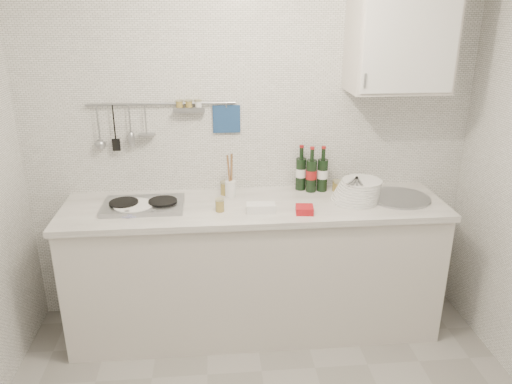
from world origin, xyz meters
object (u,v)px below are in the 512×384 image
(plate_stack_hob, at_px, (133,207))
(wine_bottles, at_px, (312,169))
(wall_cabinet, at_px, (401,33))
(plate_stack_sink, at_px, (358,191))
(utensil_crock, at_px, (230,187))

(plate_stack_hob, relative_size, wine_bottles, 0.84)
(wall_cabinet, xyz_separation_m, plate_stack_hob, (-1.66, -0.16, -1.01))
(wine_bottles, bearing_deg, plate_stack_hob, -168.05)
(plate_stack_sink, distance_m, utensil_crock, 0.83)
(plate_stack_hob, distance_m, utensil_crock, 0.64)
(plate_stack_hob, xyz_separation_m, wine_bottles, (1.17, 0.25, 0.14))
(wall_cabinet, bearing_deg, wine_bottles, 169.59)
(plate_stack_sink, bearing_deg, plate_stack_hob, -178.27)
(wall_cabinet, xyz_separation_m, plate_stack_sink, (-0.23, -0.11, -0.97))
(plate_stack_sink, height_order, utensil_crock, utensil_crock)
(wine_bottles, xyz_separation_m, utensil_crock, (-0.55, -0.07, -0.09))
(plate_stack_hob, height_order, wine_bottles, wine_bottles)
(plate_stack_sink, xyz_separation_m, wine_bottles, (-0.27, 0.20, 0.09))
(plate_stack_hob, relative_size, plate_stack_sink, 0.78)
(wall_cabinet, bearing_deg, utensil_crock, 178.75)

